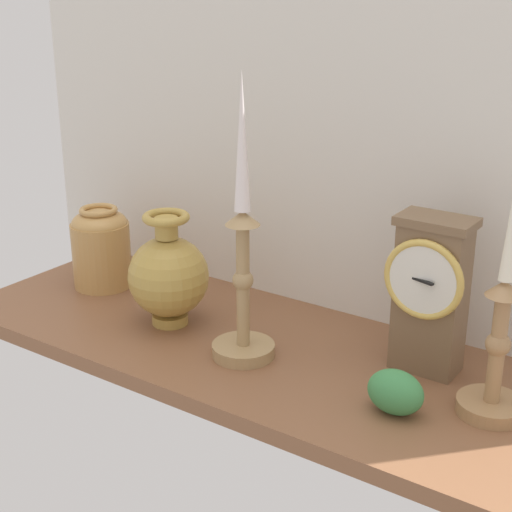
{
  "coord_description": "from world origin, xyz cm",
  "views": [
    {
      "loc": [
        58.73,
        -86.06,
        52.4
      ],
      "look_at": [
        -0.68,
        0.0,
        14.0
      ],
      "focal_mm": 54.28,
      "sensor_mm": 36.0,
      "label": 1
    }
  ],
  "objects": [
    {
      "name": "ivy_sprig",
      "position": [
        24.77,
        -6.03,
        2.92
      ],
      "size": [
        7.41,
        5.18,
        5.84
      ],
      "color": "#3E894A",
      "rests_on": "ground_plane"
    },
    {
      "name": "brass_vase_jar",
      "position": [
        -36.18,
        3.57,
        7.51
      ],
      "size": [
        10.21,
        10.21,
        14.44
      ],
      "color": "tan",
      "rests_on": "ground_plane"
    },
    {
      "name": "mantel_clock",
      "position": [
        23.29,
        6.79,
        11.68
      ],
      "size": [
        11.18,
        7.53,
        22.28
      ],
      "color": "brown",
      "rests_on": "ground_plane"
    },
    {
      "name": "ground_plane",
      "position": [
        0.0,
        0.0,
        -1.2
      ],
      "size": [
        100.0,
        36.0,
        2.4
      ],
      "primitive_type": "cube",
      "color": "brown"
    },
    {
      "name": "candlestick_tall_center",
      "position": [
        0.41,
        -4.22,
        13.45
      ],
      "size": [
        9.18,
        9.18,
        40.92
      ],
      "color": "tan",
      "rests_on": "ground_plane"
    },
    {
      "name": "brass_vase_bulbous",
      "position": [
        -16.0,
        -1.82,
        8.23
      ],
      "size": [
        12.69,
        12.69,
        18.25
      ],
      "color": "#B69242",
      "rests_on": "ground_plane"
    },
    {
      "name": "candlestick_tall_left",
      "position": [
        34.82,
        0.74,
        9.47
      ],
      "size": [
        8.65,
        8.65,
        33.56
      ],
      "color": "#A57A4E",
      "rests_on": "ground_plane"
    },
    {
      "name": "back_wall",
      "position": [
        0.0,
        18.5,
        32.5
      ],
      "size": [
        120.0,
        2.0,
        65.0
      ],
      "primitive_type": "cube",
      "color": "silver",
      "rests_on": "ground_plane"
    }
  ]
}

